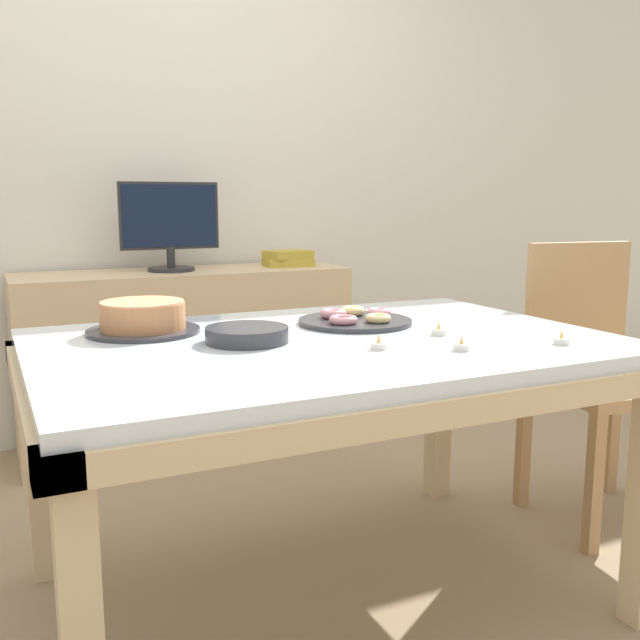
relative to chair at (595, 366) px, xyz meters
The scene contains 14 objects.
ground_plane 1.20m from the chair, behind, with size 12.00×12.00×0.00m, color #997F60.
wall_back 2.08m from the chair, 123.98° to the left, with size 8.00×0.10×2.60m, color silver.
dining_table 1.09m from the chair, behind, with size 1.50×1.03×0.73m.
chair is the anchor object (origin of this frame).
sideboard 1.69m from the chair, 129.67° to the left, with size 1.42×0.44×0.78m.
computer_monitor 1.78m from the chair, 131.07° to the left, with size 0.42×0.20×0.38m.
book_stack 1.46m from the chair, 114.26° to the left, with size 0.23×0.19×0.07m.
cake_chocolate_round 1.52m from the chair, behind, with size 0.30×0.30×0.09m.
pastry_platter 0.93m from the chair, behind, with size 0.33×0.33×0.04m.
plate_stack 1.30m from the chair, behind, with size 0.21×0.21×0.04m.
tealight_right_edge 1.08m from the chair, 164.54° to the right, with size 0.04×0.04×0.04m.
tealight_centre 0.84m from the chair, 166.13° to the right, with size 0.04×0.04×0.04m.
tealight_near_cakes 0.96m from the chair, 155.94° to the right, with size 0.04×0.04×0.04m.
tealight_near_front 0.75m from the chair, 143.69° to the right, with size 0.04×0.04×0.04m.
Camera 1 is at (-0.80, -1.63, 1.09)m, focal length 40.00 mm.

